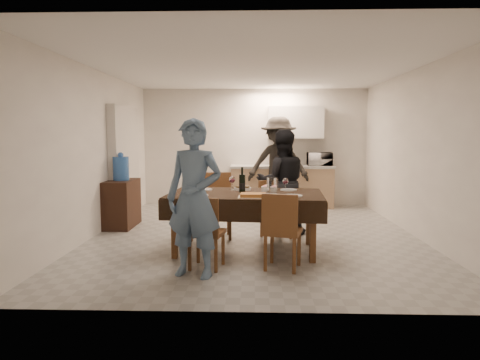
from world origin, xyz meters
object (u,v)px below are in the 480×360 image
at_px(microwave, 320,159).
at_px(person_kitchen, 278,164).
at_px(savoury_tart, 253,195).
at_px(person_far, 282,182).
at_px(wine_bottle, 242,180).
at_px(water_jug, 121,168).
at_px(water_pitcher, 272,186).
at_px(dining_table, 246,196).
at_px(person_near, 194,198).
at_px(console, 122,203).

relative_size(microwave, person_kitchen, 0.27).
distance_m(savoury_tart, person_far, 1.50).
relative_size(wine_bottle, savoury_tart, 0.92).
relative_size(water_jug, savoury_tart, 1.08).
relative_size(water_pitcher, savoury_tart, 0.57).
bearing_deg(person_kitchen, wine_bottle, -101.97).
relative_size(savoury_tart, person_far, 0.23).
bearing_deg(dining_table, microwave, 71.25).
bearing_deg(dining_table, person_near, -113.49).
bearing_deg(person_kitchen, water_jug, -148.55).
xyz_separation_m(water_pitcher, savoury_tart, (-0.25, -0.33, -0.08)).
height_order(water_jug, person_far, person_far).
xyz_separation_m(person_far, person_kitchen, (0.07, 2.15, 0.14)).
xyz_separation_m(savoury_tart, person_far, (0.45, 1.43, 0.01)).
bearing_deg(water_pitcher, console, 148.32).
bearing_deg(microwave, dining_table, 67.10).
height_order(water_jug, wine_bottle, water_jug).
xyz_separation_m(microwave, person_kitchen, (-0.92, -0.45, -0.08)).
height_order(console, water_jug, water_jug).
bearing_deg(dining_table, savoury_tart, -71.10).
bearing_deg(wine_bottle, dining_table, -45.00).
bearing_deg(person_near, person_far, 78.75).
bearing_deg(person_near, wine_bottle, 81.95).
distance_m(wine_bottle, person_near, 1.21).
xyz_separation_m(wine_bottle, microwave, (1.59, 3.60, 0.08)).
relative_size(dining_table, wine_bottle, 6.14).
height_order(water_jug, person_near, person_near).
distance_m(wine_bottle, water_pitcher, 0.42).
bearing_deg(wine_bottle, microwave, 66.14).
height_order(water_jug, water_pitcher, water_jug).
xyz_separation_m(person_near, person_kitchen, (1.17, 4.25, 0.10)).
distance_m(person_far, person_kitchen, 2.15).
bearing_deg(savoury_tart, wine_bottle, 109.23).
height_order(person_near, person_kitchen, person_kitchen).
bearing_deg(person_near, person_kitchen, 91.03).
bearing_deg(wine_bottle, person_kitchen, 78.03).
xyz_separation_m(dining_table, person_kitchen, (0.62, 3.20, 0.21)).
height_order(wine_bottle, person_kitchen, person_kitchen).
xyz_separation_m(console, person_kitchen, (2.78, 1.70, 0.57)).
xyz_separation_m(water_jug, wine_bottle, (2.11, -1.45, -0.04)).
height_order(savoury_tart, person_near, person_near).
relative_size(water_jug, person_near, 0.23).
height_order(dining_table, wine_bottle, wine_bottle).
xyz_separation_m(savoury_tart, person_near, (-0.65, -0.67, 0.06)).
height_order(microwave, person_near, person_near).
relative_size(water_jug, person_kitchen, 0.21).
bearing_deg(water_jug, person_kitchen, 31.45).
height_order(dining_table, microwave, microwave).
distance_m(console, person_kitchen, 3.30).
distance_m(microwave, person_kitchen, 1.03).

